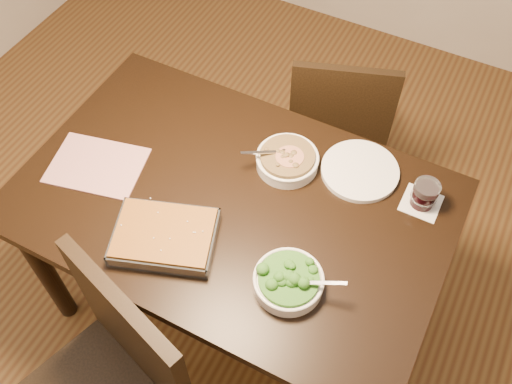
{
  "coord_description": "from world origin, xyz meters",
  "views": [
    {
      "loc": [
        0.56,
        -0.92,
        2.27
      ],
      "look_at": [
        0.07,
        0.03,
        0.8
      ],
      "focal_mm": 40.0,
      "sensor_mm": 36.0,
      "label": 1
    }
  ],
  "objects_px": {
    "broccoli_bowl": "(288,281)",
    "dinner_plate": "(360,171)",
    "table": "(233,216)",
    "baking_dish": "(165,237)",
    "chair_far": "(338,120)",
    "wine_tumbler": "(425,194)",
    "stew_bowl": "(287,160)"
  },
  "relations": [
    {
      "from": "broccoli_bowl",
      "to": "dinner_plate",
      "type": "height_order",
      "value": "broccoli_bowl"
    },
    {
      "from": "table",
      "to": "stew_bowl",
      "type": "height_order",
      "value": "stew_bowl"
    },
    {
      "from": "stew_bowl",
      "to": "wine_tumbler",
      "type": "height_order",
      "value": "wine_tumbler"
    },
    {
      "from": "dinner_plate",
      "to": "broccoli_bowl",
      "type": "bearing_deg",
      "value": -93.8
    },
    {
      "from": "baking_dish",
      "to": "table",
      "type": "bearing_deg",
      "value": 46.28
    },
    {
      "from": "stew_bowl",
      "to": "chair_far",
      "type": "relative_size",
      "value": 0.25
    },
    {
      "from": "dinner_plate",
      "to": "stew_bowl",
      "type": "bearing_deg",
      "value": -159.88
    },
    {
      "from": "wine_tumbler",
      "to": "chair_far",
      "type": "distance_m",
      "value": 0.72
    },
    {
      "from": "dinner_plate",
      "to": "wine_tumbler",
      "type": "bearing_deg",
      "value": -7.1
    },
    {
      "from": "wine_tumbler",
      "to": "dinner_plate",
      "type": "height_order",
      "value": "wine_tumbler"
    },
    {
      "from": "baking_dish",
      "to": "dinner_plate",
      "type": "bearing_deg",
      "value": 31.26
    },
    {
      "from": "baking_dish",
      "to": "wine_tumbler",
      "type": "bearing_deg",
      "value": 17.93
    },
    {
      "from": "table",
      "to": "dinner_plate",
      "type": "distance_m",
      "value": 0.46
    },
    {
      "from": "table",
      "to": "dinner_plate",
      "type": "bearing_deg",
      "value": 42.09
    },
    {
      "from": "wine_tumbler",
      "to": "chair_far",
      "type": "relative_size",
      "value": 0.11
    },
    {
      "from": "broccoli_bowl",
      "to": "wine_tumbler",
      "type": "bearing_deg",
      "value": 61.1
    },
    {
      "from": "broccoli_bowl",
      "to": "wine_tumbler",
      "type": "relative_size",
      "value": 2.5
    },
    {
      "from": "stew_bowl",
      "to": "table",
      "type": "bearing_deg",
      "value": -114.76
    },
    {
      "from": "dinner_plate",
      "to": "chair_far",
      "type": "xyz_separation_m",
      "value": [
        -0.22,
        0.44,
        -0.27
      ]
    },
    {
      "from": "table",
      "to": "baking_dish",
      "type": "xyz_separation_m",
      "value": [
        -0.11,
        -0.23,
        0.12
      ]
    },
    {
      "from": "table",
      "to": "broccoli_bowl",
      "type": "bearing_deg",
      "value": -33.38
    },
    {
      "from": "chair_far",
      "to": "dinner_plate",
      "type": "bearing_deg",
      "value": 98.11
    },
    {
      "from": "table",
      "to": "dinner_plate",
      "type": "height_order",
      "value": "dinner_plate"
    },
    {
      "from": "baking_dish",
      "to": "dinner_plate",
      "type": "height_order",
      "value": "baking_dish"
    },
    {
      "from": "wine_tumbler",
      "to": "chair_far",
      "type": "height_order",
      "value": "chair_far"
    },
    {
      "from": "table",
      "to": "chair_far",
      "type": "bearing_deg",
      "value": 81.88
    },
    {
      "from": "broccoli_bowl",
      "to": "baking_dish",
      "type": "relative_size",
      "value": 0.63
    },
    {
      "from": "table",
      "to": "baking_dish",
      "type": "height_order",
      "value": "baking_dish"
    },
    {
      "from": "table",
      "to": "broccoli_bowl",
      "type": "height_order",
      "value": "broccoli_bowl"
    },
    {
      "from": "broccoli_bowl",
      "to": "dinner_plate",
      "type": "distance_m",
      "value": 0.49
    },
    {
      "from": "dinner_plate",
      "to": "chair_far",
      "type": "distance_m",
      "value": 0.56
    },
    {
      "from": "chair_far",
      "to": "stew_bowl",
      "type": "bearing_deg",
      "value": 70.09
    }
  ]
}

